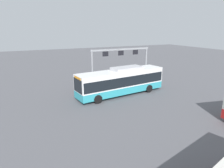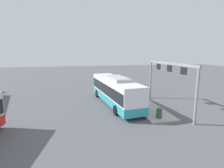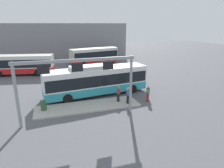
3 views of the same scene
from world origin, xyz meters
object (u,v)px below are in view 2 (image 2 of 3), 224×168
(bus_main, at_px, (115,90))
(person_waiting_mid, at_px, (134,92))
(person_waiting_near, at_px, (132,88))
(trash_bin, at_px, (159,113))
(person_boarding, at_px, (138,90))

(bus_main, relative_size, person_waiting_mid, 7.07)
(person_waiting_near, bearing_deg, trash_bin, 114.05)
(bus_main, height_order, person_waiting_near, bus_main)
(person_boarding, xyz_separation_m, person_waiting_near, (2.29, 0.18, -0.16))
(person_boarding, height_order, person_waiting_near, person_boarding)
(person_waiting_mid, bearing_deg, bus_main, 33.02)
(bus_main, distance_m, trash_bin, 6.53)
(trash_bin, bearing_deg, person_waiting_mid, -0.92)
(bus_main, bearing_deg, person_boarding, -66.29)
(person_waiting_near, bearing_deg, person_boarding, 122.61)
(person_boarding, bearing_deg, bus_main, 50.60)
(person_waiting_mid, bearing_deg, trash_bin, 95.34)
(trash_bin, bearing_deg, bus_main, 27.01)
(person_boarding, height_order, person_waiting_mid, same)
(bus_main, relative_size, person_waiting_near, 7.07)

